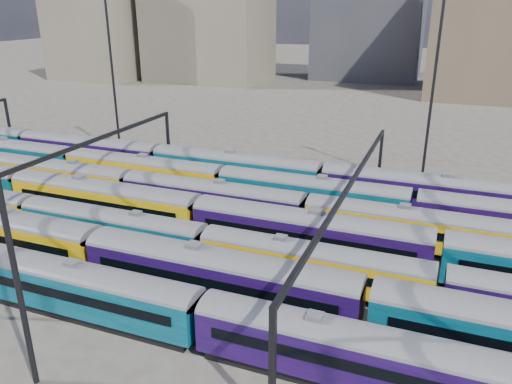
% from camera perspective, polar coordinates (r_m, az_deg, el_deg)
% --- Properties ---
extents(ground, '(500.00, 500.00, 0.00)m').
position_cam_1_polar(ground, '(49.20, -1.44, -6.24)').
color(ground, '#433E39').
rests_on(ground, ground).
extents(rake_0, '(102.30, 3.00, 5.05)m').
position_cam_1_polar(rake_0, '(32.35, 10.93, -17.16)').
color(rake_0, black).
rests_on(rake_0, ground).
extents(rake_1, '(158.92, 3.32, 5.60)m').
position_cam_1_polar(rake_1, '(39.04, -4.34, -9.09)').
color(rake_1, black).
rests_on(rake_1, ground).
extents(rake_2, '(118.10, 2.88, 4.84)m').
position_cam_1_polar(rake_2, '(44.65, -5.91, -5.67)').
color(rake_2, black).
rests_on(rake_2, ground).
extents(rake_3, '(112.63, 3.30, 5.57)m').
position_cam_1_polar(rake_3, '(55.77, -17.02, -0.56)').
color(rake_3, black).
rests_on(rake_3, ground).
extents(rake_4, '(147.89, 3.09, 5.20)m').
position_cam_1_polar(rake_4, '(54.46, -5.08, -0.42)').
color(rake_4, black).
rests_on(rake_4, ground).
extents(rake_5, '(108.55, 3.18, 5.36)m').
position_cam_1_polar(rake_5, '(55.60, 6.35, 0.07)').
color(rake_5, black).
rests_on(rake_5, ground).
extents(rake_6, '(157.92, 3.30, 5.57)m').
position_cam_1_polar(rake_6, '(58.75, 18.32, 0.37)').
color(rake_6, black).
rests_on(rake_6, ground).
extents(gantry_1, '(0.35, 40.35, 8.03)m').
position_cam_1_polar(gantry_1, '(56.95, -20.47, 3.58)').
color(gantry_1, black).
rests_on(gantry_1, ground).
extents(gantry_2, '(0.35, 40.35, 8.03)m').
position_cam_1_polar(gantry_2, '(43.87, 10.63, -0.37)').
color(gantry_2, black).
rests_on(gantry_2, ground).
extents(mast_1, '(1.40, 0.50, 25.60)m').
position_cam_1_polar(mast_1, '(78.57, -16.18, 13.86)').
color(mast_1, black).
rests_on(mast_1, ground).
extents(mast_3, '(1.40, 0.50, 25.60)m').
position_cam_1_polar(mast_3, '(65.00, 19.71, 12.19)').
color(mast_3, black).
rests_on(mast_3, ground).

